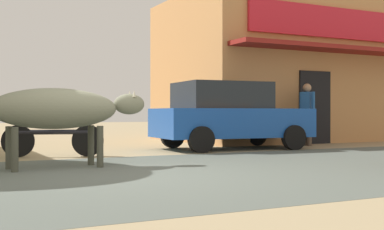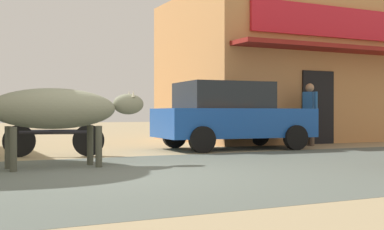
{
  "view_description": "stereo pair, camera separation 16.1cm",
  "coord_description": "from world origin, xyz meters",
  "px_view_note": "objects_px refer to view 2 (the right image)",
  "views": [
    {
      "loc": [
        -2.45,
        -6.95,
        0.9
      ],
      "look_at": [
        2.05,
        2.04,
        0.85
      ],
      "focal_mm": 48.12,
      "sensor_mm": 36.0,
      "label": 1
    },
    {
      "loc": [
        -2.31,
        -7.02,
        0.9
      ],
      "look_at": [
        2.05,
        2.04,
        0.85
      ],
      "focal_mm": 48.12,
      "sensor_mm": 36.0,
      "label": 2
    }
  ],
  "objects_px": {
    "cow_near_brown": "(59,110)",
    "pedestrian_by_shop": "(310,109)",
    "parked_hatchback_car": "(230,115)",
    "parked_motorcycle": "(56,133)"
  },
  "relations": [
    {
      "from": "cow_near_brown",
      "to": "pedestrian_by_shop",
      "type": "xyz_separation_m",
      "value": [
        7.28,
        2.73,
        0.05
      ]
    },
    {
      "from": "cow_near_brown",
      "to": "parked_hatchback_car",
      "type": "bearing_deg",
      "value": 28.58
    },
    {
      "from": "cow_near_brown",
      "to": "pedestrian_by_shop",
      "type": "relative_size",
      "value": 1.58
    },
    {
      "from": "pedestrian_by_shop",
      "to": "cow_near_brown",
      "type": "bearing_deg",
      "value": -159.46
    },
    {
      "from": "parked_motorcycle",
      "to": "cow_near_brown",
      "type": "distance_m",
      "value": 2.28
    },
    {
      "from": "cow_near_brown",
      "to": "pedestrian_by_shop",
      "type": "bearing_deg",
      "value": 20.54
    },
    {
      "from": "parked_hatchback_car",
      "to": "parked_motorcycle",
      "type": "bearing_deg",
      "value": -175.3
    },
    {
      "from": "parked_hatchback_car",
      "to": "cow_near_brown",
      "type": "relative_size",
      "value": 1.44
    },
    {
      "from": "parked_hatchback_car",
      "to": "pedestrian_by_shop",
      "type": "height_order",
      "value": "pedestrian_by_shop"
    },
    {
      "from": "parked_motorcycle",
      "to": "cow_near_brown",
      "type": "height_order",
      "value": "cow_near_brown"
    }
  ]
}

